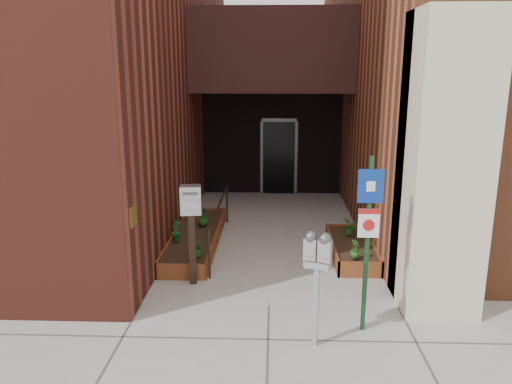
# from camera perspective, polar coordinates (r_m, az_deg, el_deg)

# --- Properties ---
(ground) EXTENTS (80.00, 80.00, 0.00)m
(ground) POSITION_cam_1_polar(r_m,az_deg,el_deg) (7.96, 1.47, -12.86)
(ground) COLOR #9E9991
(ground) RESTS_ON ground
(architecture) EXTENTS (20.00, 14.60, 10.00)m
(architecture) POSITION_cam_1_polar(r_m,az_deg,el_deg) (14.06, 1.17, 19.64)
(architecture) COLOR maroon
(architecture) RESTS_ON ground
(planter_left) EXTENTS (0.90, 3.60, 0.30)m
(planter_left) POSITION_cam_1_polar(r_m,az_deg,el_deg) (10.52, -6.86, -5.33)
(planter_left) COLOR maroon
(planter_left) RESTS_ON ground
(planter_right) EXTENTS (0.80, 2.20, 0.30)m
(planter_right) POSITION_cam_1_polar(r_m,az_deg,el_deg) (10.04, 10.86, -6.43)
(planter_right) COLOR maroon
(planter_right) RESTS_ON ground
(handrail) EXTENTS (0.04, 3.34, 0.90)m
(handrail) POSITION_cam_1_polar(r_m,az_deg,el_deg) (10.22, -4.23, -2.23)
(handrail) COLOR black
(handrail) RESTS_ON ground
(parking_meter) EXTENTS (0.37, 0.24, 1.59)m
(parking_meter) POSITION_cam_1_polar(r_m,az_deg,el_deg) (6.47, 7.03, -7.54)
(parking_meter) COLOR #ADADAF
(parking_meter) RESTS_ON ground
(sign_post) EXTENTS (0.34, 0.08, 2.49)m
(sign_post) POSITION_cam_1_polar(r_m,az_deg,el_deg) (6.86, 12.70, -3.89)
(sign_post) COLOR #14391E
(sign_post) RESTS_ON ground
(payment_dropbox) EXTENTS (0.37, 0.30, 1.72)m
(payment_dropbox) POSITION_cam_1_polar(r_m,az_deg,el_deg) (8.35, -7.42, -2.49)
(payment_dropbox) COLOR black
(payment_dropbox) RESTS_ON ground
(shrub_left_a) EXTENTS (0.45, 0.45, 0.36)m
(shrub_left_a) POSITION_cam_1_polar(r_m,az_deg,el_deg) (9.08, -6.85, -6.18)
(shrub_left_a) COLOR #1A5C1E
(shrub_left_a) RESTS_ON planter_left
(shrub_left_b) EXTENTS (0.28, 0.28, 0.39)m
(shrub_left_b) POSITION_cam_1_polar(r_m,az_deg,el_deg) (9.90, -9.16, -4.43)
(shrub_left_b) COLOR #1B611F
(shrub_left_b) RESTS_ON planter_left
(shrub_left_c) EXTENTS (0.28, 0.28, 0.39)m
(shrub_left_c) POSITION_cam_1_polar(r_m,az_deg,el_deg) (10.77, -6.14, -2.80)
(shrub_left_c) COLOR #1D5518
(shrub_left_c) RESTS_ON planter_left
(shrub_left_d) EXTENTS (0.28, 0.28, 0.39)m
(shrub_left_d) POSITION_cam_1_polar(r_m,az_deg,el_deg) (11.94, -6.48, -1.14)
(shrub_left_d) COLOR #1C5618
(shrub_left_d) RESTS_ON planter_left
(shrub_right_a) EXTENTS (0.25, 0.25, 0.33)m
(shrub_right_a) POSITION_cam_1_polar(r_m,az_deg,el_deg) (9.08, 11.30, -6.44)
(shrub_right_a) COLOR #25611B
(shrub_right_a) RESTS_ON planter_right
(shrub_right_b) EXTENTS (0.18, 0.18, 0.32)m
(shrub_right_b) POSITION_cam_1_polar(r_m,az_deg,el_deg) (9.68, 12.69, -5.24)
(shrub_right_b) COLOR #1A5217
(shrub_right_b) RESTS_ON planter_right
(shrub_right_c) EXTENTS (0.33, 0.33, 0.33)m
(shrub_right_c) POSITION_cam_1_polar(r_m,az_deg,el_deg) (10.33, 10.75, -3.89)
(shrub_right_c) COLOR #1C631C
(shrub_right_c) RESTS_ON planter_right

